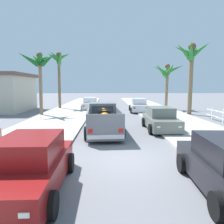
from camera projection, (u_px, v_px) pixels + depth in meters
name	position (u px, v px, depth m)	size (l,w,h in m)	color
ground_plane	(124.00, 160.00, 8.37)	(160.00, 160.00, 0.00)	slate
sidewalk_left	(63.00, 116.00, 20.17)	(4.92, 60.00, 0.12)	#B2AFA8
sidewalk_right	(166.00, 116.00, 20.38)	(4.92, 60.00, 0.12)	#B2AFA8
curb_left	(74.00, 116.00, 20.20)	(0.16, 60.00, 0.10)	silver
curb_right	(155.00, 116.00, 20.35)	(0.16, 60.00, 0.10)	silver
pickup_truck	(103.00, 120.00, 13.08)	(2.45, 5.32, 1.80)	slate
car_left_near	(90.00, 104.00, 26.40)	(2.06, 4.28, 1.54)	silver
car_right_near	(139.00, 106.00, 24.12)	(2.16, 4.32, 1.54)	silver
car_left_mid	(30.00, 166.00, 5.90)	(2.09, 4.29, 1.54)	maroon
car_right_mid	(160.00, 119.00, 14.16)	(2.05, 4.27, 1.54)	slate
palm_tree_left_fore	(191.00, 57.00, 21.28)	(3.72, 3.97, 7.24)	#846B4C
palm_tree_right_fore	(59.00, 62.00, 26.91)	(3.01, 3.88, 7.28)	brown
palm_tree_left_mid	(39.00, 63.00, 20.59)	(3.61, 3.42, 6.26)	#846B4C
palm_tree_right_mid	(167.00, 72.00, 26.82)	(4.02, 3.87, 5.78)	#846B4C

